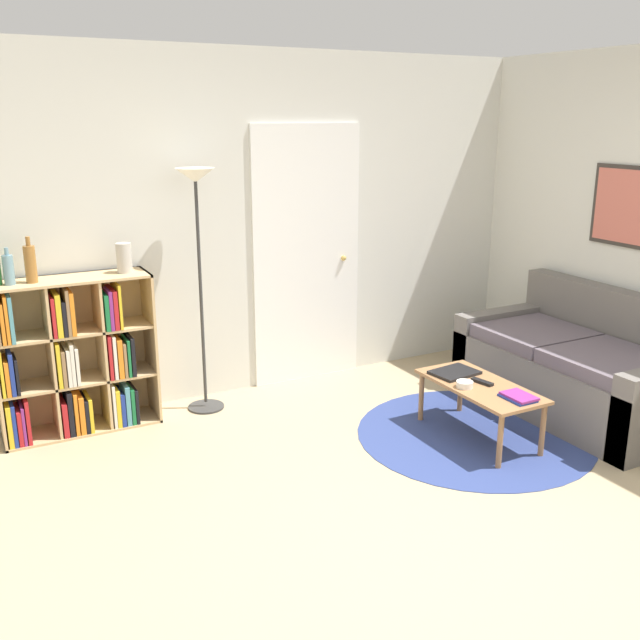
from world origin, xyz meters
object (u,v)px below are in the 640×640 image
(coffee_table, at_px, (480,391))
(bowl, at_px, (465,384))
(laptop, at_px, (455,372))
(couch, at_px, (582,370))
(bottle_right, at_px, (30,264))
(bookshelf, at_px, (73,360))
(floor_lamp, at_px, (197,216))
(bottle_middle, at_px, (9,269))
(vase_on_shelf, at_px, (124,258))

(coffee_table, height_order, bowl, bowl)
(coffee_table, xyz_separation_m, laptop, (-0.03, 0.24, 0.06))
(couch, height_order, bowl, couch)
(coffee_table, distance_m, bottle_right, 3.06)
(bookshelf, distance_m, floor_lamp, 1.31)
(coffee_table, xyz_separation_m, bottle_right, (-2.58, 1.38, 0.87))
(couch, bearing_deg, bottle_middle, 160.21)
(bookshelf, bearing_deg, vase_on_shelf, 0.13)
(bookshelf, height_order, bottle_middle, bottle_middle)
(bookshelf, relative_size, laptop, 3.23)
(floor_lamp, xyz_separation_m, bottle_right, (-1.11, 0.03, -0.24))
(laptop, bearing_deg, coffee_table, -84.00)
(bowl, bearing_deg, laptop, 66.42)
(bottle_middle, xyz_separation_m, vase_on_shelf, (0.73, 0.03, 0.00))
(bowl, bearing_deg, couch, 1.78)
(bottle_middle, bearing_deg, bookshelf, 4.18)
(bowl, height_order, bottle_middle, bottle_middle)
(floor_lamp, height_order, bottle_middle, floor_lamp)
(vase_on_shelf, bearing_deg, floor_lamp, -5.97)
(vase_on_shelf, bearing_deg, bottle_right, -177.55)
(couch, bearing_deg, laptop, 168.99)
(bookshelf, xyz_separation_m, floor_lamp, (0.91, -0.05, 0.93))
(floor_lamp, xyz_separation_m, bottle_middle, (-1.24, 0.03, -0.26))
(bottle_middle, relative_size, bottle_right, 0.80)
(floor_lamp, bearing_deg, laptop, -37.52)
(laptop, bearing_deg, couch, -11.01)
(couch, bearing_deg, bottle_right, 159.55)
(bottle_middle, distance_m, bottle_right, 0.13)
(bottle_middle, height_order, bottle_right, bottle_right)
(laptop, relative_size, vase_on_shelf, 1.65)
(laptop, relative_size, bowl, 3.01)
(laptop, bearing_deg, bottle_middle, 157.06)
(bookshelf, xyz_separation_m, bottle_right, (-0.20, -0.02, 0.70))
(floor_lamp, height_order, couch, floor_lamp)
(couch, distance_m, bottle_middle, 4.05)
(floor_lamp, relative_size, bowl, 15.91)
(bookshelf, relative_size, bottle_right, 3.62)
(bottle_middle, relative_size, vase_on_shelf, 1.17)
(couch, xyz_separation_m, bottle_right, (-3.59, 1.34, 0.91))
(floor_lamp, bearing_deg, bottle_right, 178.56)
(coffee_table, height_order, vase_on_shelf, vase_on_shelf)
(bottle_right, distance_m, vase_on_shelf, 0.60)
(bookshelf, height_order, bowl, bookshelf)
(floor_lamp, distance_m, bottle_right, 1.14)
(couch, relative_size, bottle_right, 5.73)
(floor_lamp, bearing_deg, bowl, -45.08)
(bookshelf, relative_size, floor_lamp, 0.61)
(floor_lamp, height_order, vase_on_shelf, floor_lamp)
(bookshelf, relative_size, vase_on_shelf, 5.31)
(couch, bearing_deg, vase_on_shelf, 155.47)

